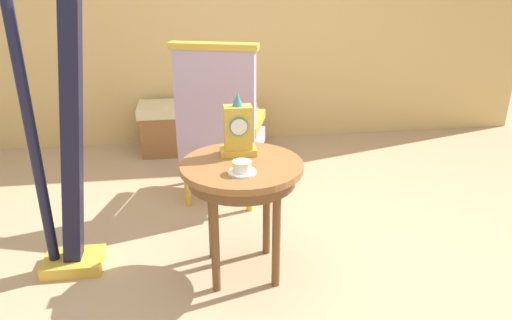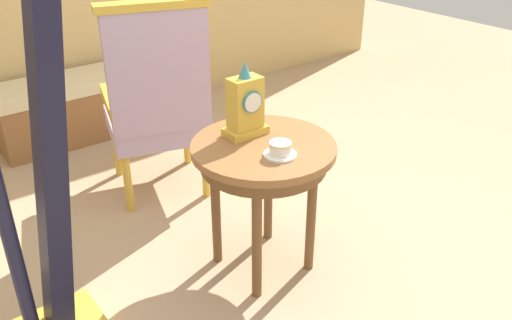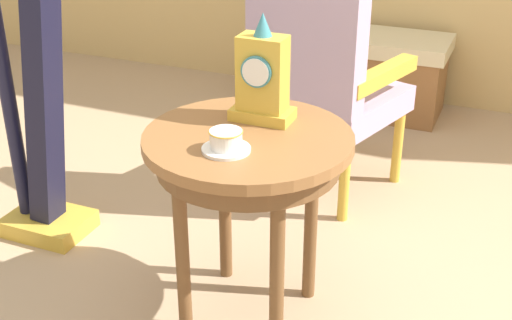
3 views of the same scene
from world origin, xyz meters
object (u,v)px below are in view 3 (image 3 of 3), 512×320
(teacup_left, at_px, (226,141))
(mantel_clock, at_px, (262,78))
(side_table, at_px, (248,160))
(harp, at_px, (30,52))
(window_bench, at_px, (352,70))
(armchair, at_px, (320,65))

(teacup_left, xyz_separation_m, mantel_clock, (0.01, 0.25, 0.11))
(side_table, xyz_separation_m, harp, (-0.90, 0.15, 0.19))
(teacup_left, bearing_deg, window_bench, 94.77)
(armchair, bearing_deg, harp, -139.93)
(harp, bearing_deg, mantel_clock, -1.79)
(mantel_clock, xyz_separation_m, harp, (-0.90, 0.03, -0.03))
(mantel_clock, xyz_separation_m, armchair, (-0.05, 0.74, -0.19))
(harp, relative_size, window_bench, 1.77)
(teacup_left, distance_m, window_bench, 2.11)
(mantel_clock, relative_size, window_bench, 0.32)
(window_bench, bearing_deg, armchair, -82.88)
(teacup_left, distance_m, mantel_clock, 0.27)
(mantel_clock, bearing_deg, side_table, -87.84)
(teacup_left, relative_size, mantel_clock, 0.41)
(harp, bearing_deg, armchair, 40.07)
(teacup_left, bearing_deg, armchair, 92.25)
(mantel_clock, distance_m, harp, 0.90)
(window_bench, bearing_deg, mantel_clock, -84.31)
(mantel_clock, bearing_deg, window_bench, 95.69)
(window_bench, bearing_deg, teacup_left, -85.23)
(mantel_clock, height_order, harp, harp)
(mantel_clock, relative_size, harp, 0.18)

